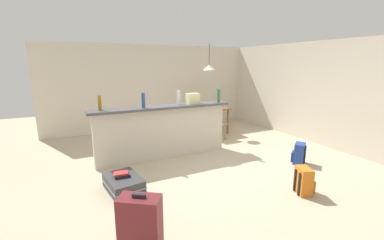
{
  "coord_description": "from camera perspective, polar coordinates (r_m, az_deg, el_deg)",
  "views": [
    {
      "loc": [
        -2.47,
        -4.5,
        1.99
      ],
      "look_at": [
        -0.06,
        0.47,
        0.74
      ],
      "focal_mm": 23.79,
      "sensor_mm": 36.0,
      "label": 1
    }
  ],
  "objects": [
    {
      "name": "wall_back",
      "position": [
        7.97,
        -7.83,
        7.32
      ],
      "size": [
        6.6,
        0.1,
        2.5
      ],
      "primitive_type": "cube",
      "color": "beige",
      "rests_on": "ground_plane"
    },
    {
      "name": "backpack_orange",
      "position": [
        4.39,
        23.8,
        -12.43
      ],
      "size": [
        0.31,
        0.33,
        0.42
      ],
      "color": "orange",
      "rests_on": "ground_plane"
    },
    {
      "name": "grocery_bag",
      "position": [
        5.53,
        0.16,
        4.84
      ],
      "size": [
        0.26,
        0.18,
        0.22
      ],
      "primitive_type": "cube",
      "color": "beige",
      "rests_on": "bar_countertop"
    },
    {
      "name": "ground_plane",
      "position": [
        5.51,
        2.69,
        -8.69
      ],
      "size": [
        13.0,
        13.0,
        0.05
      ],
      "primitive_type": "cube",
      "color": "#BCAD8E"
    },
    {
      "name": "bar_countertop",
      "position": [
        5.28,
        -6.59,
        2.89
      ],
      "size": [
        2.96,
        0.4,
        0.05
      ],
      "primitive_type": "cube",
      "color": "#4C4C51",
      "rests_on": "partition_half_wall"
    },
    {
      "name": "partition_half_wall",
      "position": [
        5.4,
        -6.44,
        -2.95
      ],
      "size": [
        2.8,
        0.2,
        1.07
      ],
      "primitive_type": "cube",
      "color": "beige",
      "rests_on": "ground_plane"
    },
    {
      "name": "dining_table",
      "position": [
        7.26,
        3.38,
        2.07
      ],
      "size": [
        1.1,
        0.8,
        0.74
      ],
      "color": "brown",
      "rests_on": "ground_plane"
    },
    {
      "name": "bottle_amber",
      "position": [
        5.06,
        -20.0,
        3.62
      ],
      "size": [
        0.06,
        0.06,
        0.27
      ],
      "primitive_type": "cylinder",
      "color": "#9E661E",
      "rests_on": "bar_countertop"
    },
    {
      "name": "suitcase_flat_charcoal",
      "position": [
        4.3,
        -15.12,
        -13.59
      ],
      "size": [
        0.59,
        0.87,
        0.22
      ],
      "color": "#38383D",
      "rests_on": "ground_plane"
    },
    {
      "name": "suitcase_upright_maroon",
      "position": [
        2.95,
        -11.53,
        -21.72
      ],
      "size": [
        0.5,
        0.44,
        0.67
      ],
      "color": "maroon",
      "rests_on": "ground_plane"
    },
    {
      "name": "bottle_green",
      "position": [
        5.73,
        5.99,
        5.43
      ],
      "size": [
        0.07,
        0.07,
        0.3
      ],
      "primitive_type": "cylinder",
      "color": "#2D6B38",
      "rests_on": "bar_countertop"
    },
    {
      "name": "book_stack",
      "position": [
        4.27,
        -15.46,
        -11.7
      ],
      "size": [
        0.25,
        0.19,
        0.07
      ],
      "color": "black",
      "rests_on": "suitcase_flat_charcoal"
    },
    {
      "name": "wall_right",
      "position": [
        7.35,
        23.1,
        5.97
      ],
      "size": [
        0.1,
        6.0,
        2.5
      ],
      "primitive_type": "cube",
      "color": "beige",
      "rests_on": "ground_plane"
    },
    {
      "name": "pendant_lamp",
      "position": [
        7.15,
        3.84,
        11.66
      ],
      "size": [
        0.34,
        0.34,
        0.76
      ],
      "color": "black"
    },
    {
      "name": "bottle_blue",
      "position": [
        5.08,
        -10.85,
        4.33
      ],
      "size": [
        0.07,
        0.07,
        0.29
      ],
      "primitive_type": "cylinder",
      "color": "#284C89",
      "rests_on": "bar_countertop"
    },
    {
      "name": "backpack_blue",
      "position": [
        5.57,
        22.85,
        -6.99
      ],
      "size": [
        0.34,
        0.33,
        0.42
      ],
      "color": "#233D93",
      "rests_on": "ground_plane"
    },
    {
      "name": "bottle_white",
      "position": [
        5.43,
        -3.06,
        5.08
      ],
      "size": [
        0.07,
        0.07,
        0.3
      ],
      "primitive_type": "cylinder",
      "color": "silver",
      "rests_on": "bar_countertop"
    },
    {
      "name": "dining_chair_near_partition",
      "position": [
        6.76,
        5.27,
        0.11
      ],
      "size": [
        0.43,
        0.43,
        0.93
      ],
      "color": "#9E754C",
      "rests_on": "ground_plane"
    }
  ]
}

